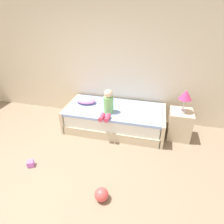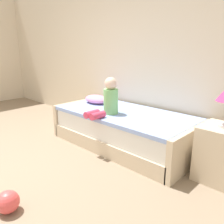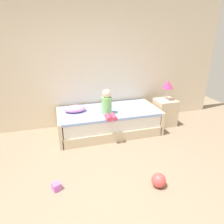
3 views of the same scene
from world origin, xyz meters
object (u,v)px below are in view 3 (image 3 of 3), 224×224
Objects in this scene: bed at (109,121)px; pillow at (75,109)px; table_lamp at (168,85)px; toy_block at (56,186)px; toy_ball at (159,180)px; child_figure at (107,105)px; nightstand at (165,112)px.

pillow is (-0.69, 0.10, 0.32)m from bed.
table_lamp reaches higher than toy_block.
bed is 1.81m from toy_ball.
child_figure reaches higher than toy_block.
child_figure is at bearing -170.81° from nightstand.
table_lamp is at bearing 0.00° from nightstand.
nightstand is at bearing -2.69° from pillow.
table_lamp is 0.88× the size of child_figure.
bed is 4.14× the size of child_figure.
table_lamp reaches higher than toy_ball.
toy_block is at bearing -149.47° from table_lamp.
child_figure is 1.16× the size of pillow.
child_figure is at bearing -28.84° from pillow.
pillow reaches higher than toy_block.
nightstand is 0.64m from table_lamp.
bed is at bearing 68.64° from child_figure.
child_figure reaches higher than pillow.
bed is at bearing -8.30° from pillow.
toy_ball is (0.91, -1.89, -0.47)m from pillow.
pillow is 1.71m from toy_block.
child_figure is at bearing -111.36° from bed.
table_lamp is at bearing 57.91° from toy_ball.
table_lamp is at bearing 30.53° from toy_block.
bed is 3.52× the size of nightstand.
table_lamp is 4.35× the size of toy_block.
table_lamp reaches higher than child_figure.
child_figure is (-1.44, -0.23, -0.23)m from table_lamp.
toy_block is at bearing -149.47° from nightstand.
nightstand is 2.06m from pillow.
nightstand is 1.18× the size of child_figure.
bed reaches higher than toy_ball.
nightstand reaches higher than bed.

